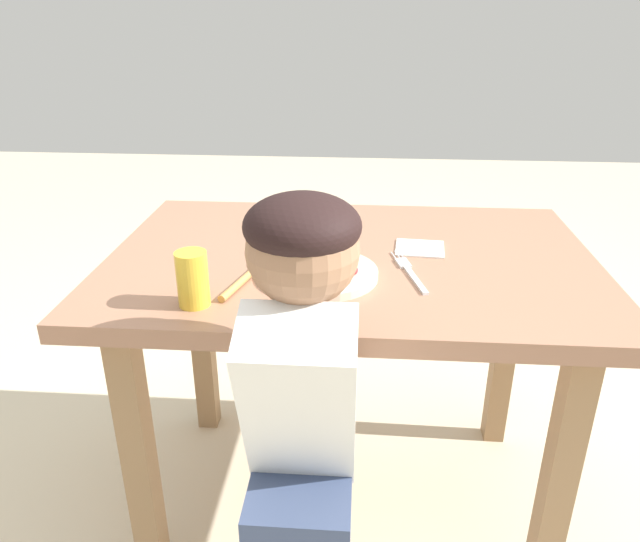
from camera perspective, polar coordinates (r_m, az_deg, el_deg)
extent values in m
plane|color=beige|center=(1.79, 2.46, -20.28)|extent=(8.00, 8.00, 0.00)
cube|color=#986A51|center=(1.39, 2.96, 0.82)|extent=(1.12, 0.75, 0.04)
cube|color=#94704C|center=(1.44, -16.93, -16.44)|extent=(0.06, 0.06, 0.68)
cube|color=#94704C|center=(1.42, 21.86, -17.79)|extent=(0.06, 0.06, 0.68)
cube|color=#94704C|center=(1.86, -11.22, -5.67)|extent=(0.06, 0.06, 0.68)
cube|color=#94704C|center=(1.85, 17.26, -6.57)|extent=(0.06, 0.06, 0.68)
cylinder|color=beige|center=(1.26, 0.04, -0.23)|extent=(0.24, 0.24, 0.02)
ellipsoid|color=yellow|center=(1.28, 0.98, 1.47)|extent=(0.09, 0.08, 0.03)
ellipsoid|color=red|center=(1.21, 0.43, -0.45)|extent=(0.04, 0.05, 0.02)
ellipsoid|color=red|center=(1.22, 1.45, -0.25)|extent=(0.03, 0.03, 0.02)
ellipsoid|color=red|center=(1.24, 3.24, 0.06)|extent=(0.02, 0.03, 0.02)
ellipsoid|color=white|center=(1.24, -1.58, 0.41)|extent=(0.04, 0.04, 0.03)
cube|color=silver|center=(1.26, 9.11, -0.86)|extent=(0.04, 0.13, 0.01)
cube|color=silver|center=(1.34, 7.93, 0.76)|extent=(0.04, 0.05, 0.01)
cylinder|color=silver|center=(1.38, 7.76, 1.52)|extent=(0.01, 0.04, 0.00)
cylinder|color=silver|center=(1.38, 7.40, 1.49)|extent=(0.01, 0.04, 0.00)
cylinder|color=silver|center=(1.38, 7.04, 1.47)|extent=(0.01, 0.04, 0.00)
cylinder|color=#B98547|center=(1.24, -7.58, -1.06)|extent=(0.06, 0.17, 0.02)
ellipsoid|color=#B98547|center=(1.33, -5.40, 0.98)|extent=(0.05, 0.07, 0.02)
cylinder|color=gold|center=(1.16, -12.07, -0.74)|extent=(0.06, 0.06, 0.11)
cube|color=white|center=(0.99, -1.84, -11.94)|extent=(0.18, 0.22, 0.35)
sphere|color=#9E7051|center=(0.92, -1.68, 1.99)|extent=(0.18, 0.18, 0.18)
ellipsoid|color=black|center=(0.91, -1.71, 4.35)|extent=(0.18, 0.18, 0.10)
cylinder|color=#9E7051|center=(1.10, -0.91, -3.26)|extent=(0.04, 0.25, 0.04)
cube|color=white|center=(1.43, 9.51, 2.15)|extent=(0.12, 0.11, 0.00)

